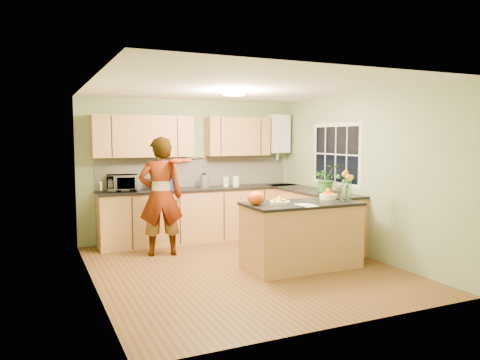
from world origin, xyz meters
name	(u,v)px	position (x,y,z in m)	size (l,w,h in m)	color
floor	(243,268)	(0.00, 0.00, 0.00)	(4.50, 4.50, 0.00)	#533517
ceiling	(243,88)	(0.00, 0.00, 2.50)	(4.00, 4.50, 0.02)	white
wall_back	(191,169)	(0.00, 2.25, 1.25)	(4.00, 0.02, 2.50)	gray
wall_front	(342,199)	(0.00, -2.25, 1.25)	(4.00, 0.02, 2.50)	gray
wall_left	(92,186)	(-2.00, 0.00, 1.25)	(0.02, 4.50, 2.50)	gray
wall_right	(359,175)	(2.00, 0.00, 1.25)	(0.02, 4.50, 2.50)	gray
back_counter	(202,214)	(0.10, 1.95, 0.47)	(3.64, 0.62, 0.94)	#AD7045
right_counter	(312,217)	(1.70, 0.85, 0.47)	(0.62, 2.24, 0.94)	#AD7045
splashback	(197,172)	(0.10, 2.23, 1.20)	(3.60, 0.02, 0.52)	beige
upper_cabinets	(184,136)	(-0.18, 2.08, 1.85)	(3.20, 0.34, 0.70)	#AD7045
boiler	(277,134)	(1.70, 2.09, 1.90)	(0.40, 0.30, 0.86)	white
window_right	(336,154)	(1.99, 0.60, 1.55)	(0.01, 1.30, 1.05)	white
light_switch	(100,186)	(-1.99, -0.60, 1.30)	(0.02, 0.09, 0.09)	white
ceiling_lamp	(234,93)	(0.00, 0.30, 2.46)	(0.30, 0.30, 0.07)	#FFEABF
peninsula_island	(301,235)	(0.77, -0.30, 0.46)	(1.61, 0.83, 0.92)	#AD7045
fruit_dish	(280,201)	(0.42, -0.30, 0.96)	(0.28, 0.28, 0.10)	beige
orange_bowl	(328,195)	(1.32, -0.15, 0.99)	(0.25, 0.25, 0.15)	beige
flower_vase	(345,178)	(1.37, -0.48, 1.26)	(0.27, 0.27, 0.50)	silver
orange_bag	(256,198)	(0.08, -0.25, 1.02)	(0.24, 0.21, 0.18)	#EF5613
papers	(307,205)	(0.67, -0.60, 0.93)	(0.20, 0.27, 0.01)	white
violinist	(161,196)	(-0.85, 1.19, 0.92)	(0.67, 0.44, 1.84)	#E3B58B
violin	(177,161)	(-0.65, 0.97, 1.47)	(0.58, 0.23, 0.12)	#581505
microwave	(122,183)	(-1.29, 1.99, 1.08)	(0.50, 0.34, 0.28)	white
blue_box	(164,182)	(-0.58, 1.98, 1.07)	(0.34, 0.25, 0.27)	navy
kettle	(204,181)	(0.14, 1.94, 1.07)	(0.17, 0.17, 0.31)	silver
jar_cream	(226,182)	(0.57, 1.98, 1.03)	(0.11, 0.11, 0.17)	beige
jar_white	(236,181)	(0.75, 1.92, 1.03)	(0.12, 0.12, 0.18)	white
potted_plant	(326,178)	(1.70, 0.45, 1.17)	(0.41, 0.36, 0.46)	#347D29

